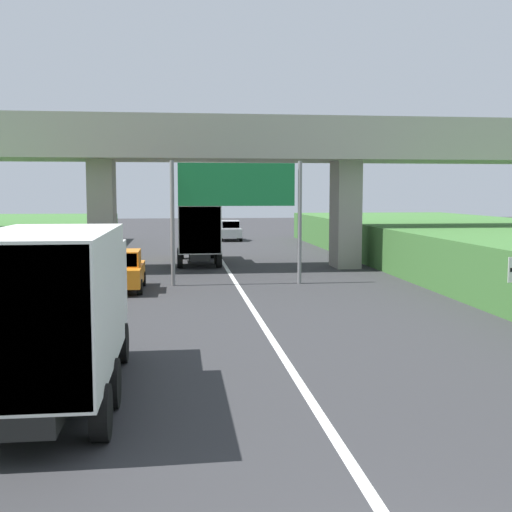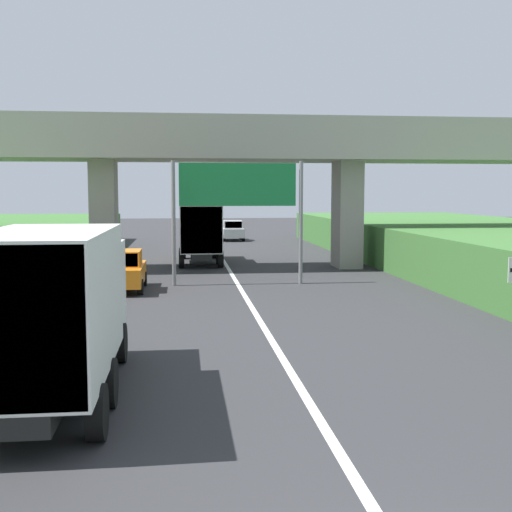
{
  "view_description": "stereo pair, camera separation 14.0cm",
  "coord_description": "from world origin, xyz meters",
  "px_view_note": "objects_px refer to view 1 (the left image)",
  "views": [
    {
      "loc": [
        -2.58,
        -5.17,
        4.13
      ],
      "look_at": [
        0.0,
        16.49,
        2.0
      ],
      "focal_mm": 45.68,
      "sensor_mm": 36.0,
      "label": 1
    },
    {
      "loc": [
        -2.44,
        -5.19,
        4.13
      ],
      "look_at": [
        0.0,
        16.49,
        2.0
      ],
      "focal_mm": 45.68,
      "sensor_mm": 36.0,
      "label": 2
    }
  ],
  "objects_px": {
    "car_silver": "(230,231)",
    "construction_barrel_1": "(21,335)",
    "overhead_highway_sign": "(237,193)",
    "car_orange": "(121,271)",
    "construction_barrel_2": "(59,304)",
    "truck_white": "(57,305)",
    "truck_yellow": "(198,230)"
  },
  "relations": [
    {
      "from": "overhead_highway_sign",
      "to": "construction_barrel_1",
      "type": "bearing_deg",
      "value": -119.76
    },
    {
      "from": "truck_white",
      "to": "construction_barrel_1",
      "type": "distance_m",
      "value": 4.75
    },
    {
      "from": "car_silver",
      "to": "construction_barrel_1",
      "type": "distance_m",
      "value": 39.69
    },
    {
      "from": "car_silver",
      "to": "construction_barrel_1",
      "type": "bearing_deg",
      "value": -102.39
    },
    {
      "from": "overhead_highway_sign",
      "to": "car_orange",
      "type": "relative_size",
      "value": 1.43
    },
    {
      "from": "truck_white",
      "to": "construction_barrel_2",
      "type": "height_order",
      "value": "truck_white"
    },
    {
      "from": "car_silver",
      "to": "construction_barrel_2",
      "type": "xyz_separation_m",
      "value": [
        -8.39,
        -34.06,
        -0.4
      ]
    },
    {
      "from": "overhead_highway_sign",
      "to": "construction_barrel_1",
      "type": "height_order",
      "value": "overhead_highway_sign"
    },
    {
      "from": "construction_barrel_1",
      "to": "construction_barrel_2",
      "type": "height_order",
      "value": "same"
    },
    {
      "from": "overhead_highway_sign",
      "to": "truck_white",
      "type": "bearing_deg",
      "value": -107.38
    },
    {
      "from": "truck_yellow",
      "to": "car_silver",
      "type": "relative_size",
      "value": 1.78
    },
    {
      "from": "construction_barrel_1",
      "to": "construction_barrel_2",
      "type": "distance_m",
      "value": 4.71
    },
    {
      "from": "truck_white",
      "to": "construction_barrel_2",
      "type": "distance_m",
      "value": 9.14
    },
    {
      "from": "truck_yellow",
      "to": "car_silver",
      "type": "distance_m",
      "value": 18.3
    },
    {
      "from": "truck_white",
      "to": "car_silver",
      "type": "height_order",
      "value": "truck_white"
    },
    {
      "from": "construction_barrel_2",
      "to": "car_orange",
      "type": "bearing_deg",
      "value": 74.74
    },
    {
      "from": "car_orange",
      "to": "construction_barrel_1",
      "type": "relative_size",
      "value": 4.56
    },
    {
      "from": "truck_white",
      "to": "car_orange",
      "type": "height_order",
      "value": "truck_white"
    },
    {
      "from": "car_silver",
      "to": "construction_barrel_2",
      "type": "height_order",
      "value": "car_silver"
    },
    {
      "from": "truck_yellow",
      "to": "car_silver",
      "type": "bearing_deg",
      "value": 79.64
    },
    {
      "from": "truck_white",
      "to": "truck_yellow",
      "type": "distance_m",
      "value": 25.21
    },
    {
      "from": "truck_white",
      "to": "car_silver",
      "type": "xyz_separation_m",
      "value": [
        6.79,
        42.94,
        -1.08
      ]
    },
    {
      "from": "truck_white",
      "to": "car_orange",
      "type": "distance_m",
      "value": 14.68
    },
    {
      "from": "truck_white",
      "to": "construction_barrel_2",
      "type": "bearing_deg",
      "value": 100.19
    },
    {
      "from": "overhead_highway_sign",
      "to": "truck_yellow",
      "type": "bearing_deg",
      "value": 99.13
    },
    {
      "from": "truck_yellow",
      "to": "construction_barrel_2",
      "type": "distance_m",
      "value": 16.94
    },
    {
      "from": "car_silver",
      "to": "construction_barrel_1",
      "type": "height_order",
      "value": "car_silver"
    },
    {
      "from": "car_orange",
      "to": "construction_barrel_1",
      "type": "distance_m",
      "value": 10.61
    },
    {
      "from": "truck_white",
      "to": "construction_barrel_1",
      "type": "xyz_separation_m",
      "value": [
        -1.72,
        4.18,
        -1.47
      ]
    },
    {
      "from": "construction_barrel_1",
      "to": "car_silver",
      "type": "bearing_deg",
      "value": 77.61
    },
    {
      "from": "construction_barrel_1",
      "to": "overhead_highway_sign",
      "type": "bearing_deg",
      "value": 60.24
    },
    {
      "from": "car_orange",
      "to": "construction_barrel_2",
      "type": "distance_m",
      "value": 5.98
    }
  ]
}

